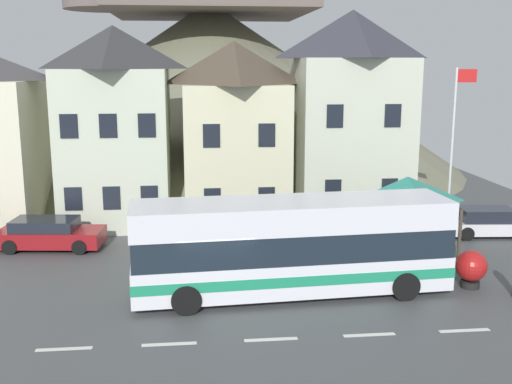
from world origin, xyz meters
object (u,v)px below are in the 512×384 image
hilltop_castle (209,76)px  harbour_buoy (471,267)px  pedestrian_00 (387,250)px  pedestrian_01 (451,258)px  parked_car_02 (488,222)px  transit_bus (291,248)px  bus_shelter (407,190)px  townhouse_02 (235,132)px  townhouse_03 (350,117)px  public_bench (341,232)px  flagpole (454,146)px  townhouse_01 (117,125)px  parked_car_00 (49,234)px

hilltop_castle → harbour_buoy: bearing=-72.8°
pedestrian_00 → pedestrian_01: bearing=-22.7°
pedestrian_01 → harbour_buoy: size_ratio=1.11×
parked_car_02 → hilltop_castle: bearing=125.5°
transit_bus → parked_car_02: (10.55, 6.52, -1.06)m
bus_shelter → townhouse_02: bearing=131.1°
townhouse_03 → townhouse_02: bearing=174.8°
pedestrian_00 → harbour_buoy: bearing=-37.2°
public_bench → flagpole: size_ratio=0.20×
townhouse_02 → townhouse_01: bearing=178.2°
pedestrian_01 → bus_shelter: bearing=106.5°
transit_bus → public_bench: (3.34, 6.18, -1.24)m
flagpole → transit_bus: bearing=-147.0°
townhouse_03 → transit_bus: 12.41m
pedestrian_00 → public_bench: 4.38m
townhouse_03 → pedestrian_00: size_ratio=6.77×
pedestrian_01 → pedestrian_00: bearing=157.3°
townhouse_01 → parked_car_02: 18.96m
hilltop_castle → parked_car_00: 23.61m
hilltop_castle → harbour_buoy: hilltop_castle is taller
pedestrian_00 → flagpole: size_ratio=0.20×
townhouse_02 → hilltop_castle: hilltop_castle is taller
townhouse_02 → bus_shelter: 10.25m
transit_bus → bus_shelter: 6.75m
transit_bus → pedestrian_01: transit_bus is taller
flagpole → bus_shelter: bearing=-150.6°
townhouse_01 → parked_car_00: size_ratio=2.10×
parked_car_02 → pedestrian_01: pedestrian_01 is taller
townhouse_02 → harbour_buoy: (7.81, -11.44, -3.82)m
townhouse_01 → parked_car_02: townhouse_01 is taller
townhouse_03 → public_bench: size_ratio=6.69×
townhouse_02 → pedestrian_01: townhouse_02 is taller
townhouse_02 → bus_shelter: bearing=-48.9°
parked_car_02 → harbour_buoy: harbour_buoy is taller
public_bench → flagpole: bearing=-12.0°
public_bench → parked_car_00: bearing=178.3°
townhouse_01 → public_bench: 12.67m
townhouse_02 → flagpole: (9.16, -6.21, -0.06)m
parked_car_00 → parked_car_02: size_ratio=1.11×
townhouse_01 → townhouse_03: size_ratio=0.93×
parked_car_00 → pedestrian_00: (13.85, -4.68, 0.22)m
parked_car_00 → flagpole: 18.21m
pedestrian_01 → hilltop_castle: bearing=107.1°
bus_shelter → townhouse_03: bearing=95.4°
townhouse_02 → parked_car_02: size_ratio=2.16×
parked_car_02 → pedestrian_00: pedestrian_00 is taller
pedestrian_01 → townhouse_01: bearing=141.8°
pedestrian_01 → public_bench: pedestrian_01 is taller
townhouse_03 → bus_shelter: (0.67, -7.08, -2.44)m
townhouse_02 → townhouse_03: size_ratio=0.86×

